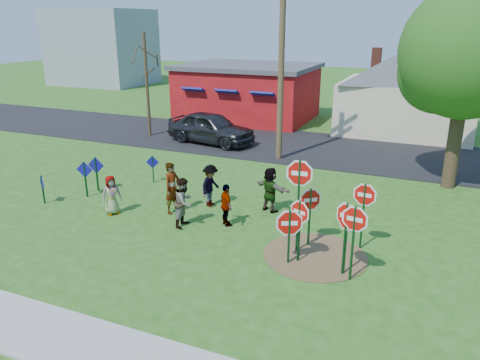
% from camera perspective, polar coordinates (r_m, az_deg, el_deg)
% --- Properties ---
extents(ground, '(120.00, 120.00, 0.00)m').
position_cam_1_polar(ground, '(17.12, -4.80, -4.95)').
color(ground, '#285418').
rests_on(ground, ground).
extents(sidewalk, '(22.00, 1.80, 0.08)m').
position_cam_1_polar(sidewalk, '(12.08, -21.66, -17.31)').
color(sidewalk, '#9E9E99').
rests_on(sidewalk, ground).
extents(road, '(120.00, 7.50, 0.04)m').
position_cam_1_polar(road, '(27.24, 6.53, 4.17)').
color(road, black).
rests_on(road, ground).
extents(dirt_patch, '(3.20, 3.20, 0.03)m').
position_cam_1_polar(dirt_patch, '(14.82, 9.11, -9.08)').
color(dirt_patch, brown).
rests_on(dirt_patch, ground).
extents(red_building, '(9.40, 7.69, 3.90)m').
position_cam_1_polar(red_building, '(34.66, 0.98, 10.75)').
color(red_building, maroon).
rests_on(red_building, ground).
extents(cream_house, '(9.40, 9.40, 6.50)m').
position_cam_1_polar(cream_house, '(32.08, 19.84, 10.72)').
color(cream_house, beige).
rests_on(cream_house, ground).
extents(distant_building, '(10.00, 8.00, 8.00)m').
position_cam_1_polar(distant_building, '(56.40, -16.44, 15.27)').
color(distant_building, '#8C939E').
rests_on(distant_building, ground).
extents(stop_sign_a, '(0.86, 0.39, 2.09)m').
position_cam_1_polar(stop_sign_a, '(13.82, 7.28, -4.57)').
color(stop_sign_a, '#0F3919').
rests_on(stop_sign_a, ground).
extents(stop_sign_b, '(1.10, 0.14, 3.14)m').
position_cam_1_polar(stop_sign_b, '(14.13, 7.22, -0.32)').
color(stop_sign_b, '#0F3919').
rests_on(stop_sign_b, ground).
extents(stop_sign_c, '(0.99, 0.19, 2.35)m').
position_cam_1_polar(stop_sign_c, '(13.04, 13.76, -5.53)').
color(stop_sign_c, '#0F3919').
rests_on(stop_sign_c, ground).
extents(stop_sign_d, '(0.98, 0.11, 2.31)m').
position_cam_1_polar(stop_sign_d, '(14.93, 14.91, -2.38)').
color(stop_sign_d, '#0F3919').
rests_on(stop_sign_d, ground).
extents(stop_sign_e, '(1.00, 0.49, 1.86)m').
position_cam_1_polar(stop_sign_e, '(13.78, 6.03, -5.63)').
color(stop_sign_e, '#0F3919').
rests_on(stop_sign_e, ground).
extents(stop_sign_f, '(0.92, 0.65, 2.34)m').
position_cam_1_polar(stop_sign_f, '(13.27, 12.87, -5.01)').
color(stop_sign_f, '#0F3919').
rests_on(stop_sign_f, ground).
extents(stop_sign_g, '(0.79, 0.64, 2.08)m').
position_cam_1_polar(stop_sign_g, '(14.86, 8.54, -2.98)').
color(stop_sign_g, '#0F3919').
rests_on(stop_sign_g, ground).
extents(blue_diamond_a, '(0.55, 0.38, 1.18)m').
position_cam_1_polar(blue_diamond_a, '(19.94, -22.95, -0.71)').
color(blue_diamond_a, '#0F3919').
rests_on(blue_diamond_a, ground).
extents(blue_diamond_b, '(0.69, 0.16, 1.52)m').
position_cam_1_polar(blue_diamond_b, '(20.01, -18.37, 0.60)').
color(blue_diamond_b, '#0F3919').
rests_on(blue_diamond_b, ground).
extents(blue_diamond_c, '(0.72, 0.14, 1.48)m').
position_cam_1_polar(blue_diamond_c, '(20.63, -17.11, 1.20)').
color(blue_diamond_c, '#0F3919').
rests_on(blue_diamond_c, ground).
extents(blue_diamond_d, '(0.54, 0.23, 1.24)m').
position_cam_1_polar(blue_diamond_d, '(21.09, -10.59, 1.69)').
color(blue_diamond_d, '#0F3919').
rests_on(blue_diamond_d, ground).
extents(person_a, '(0.81, 0.87, 1.50)m').
position_cam_1_polar(person_a, '(18.03, -15.40, -1.77)').
color(person_a, '#3A3E8E').
rests_on(person_a, ground).
extents(person_b, '(0.59, 0.79, 1.96)m').
position_cam_1_polar(person_b, '(17.60, -8.26, -0.96)').
color(person_b, '#256F62').
rests_on(person_b, ground).
extents(person_c, '(0.70, 0.88, 1.77)m').
position_cam_1_polar(person_c, '(16.45, -6.81, -2.69)').
color(person_c, brown).
rests_on(person_c, ground).
extents(person_d, '(0.70, 1.12, 1.66)m').
position_cam_1_polar(person_d, '(18.14, -3.62, -0.69)').
color(person_d, '#38383D').
rests_on(person_d, ground).
extents(person_e, '(0.90, 0.91, 1.54)m').
position_cam_1_polar(person_e, '(16.38, -1.69, -3.09)').
color(person_e, '#3E2650').
rests_on(person_e, ground).
extents(person_f, '(1.68, 1.10, 1.73)m').
position_cam_1_polar(person_f, '(17.63, 3.70, -1.16)').
color(person_f, '#20522A').
rests_on(person_f, ground).
extents(suv, '(5.60, 3.01, 1.81)m').
position_cam_1_polar(suv, '(27.52, -3.58, 6.39)').
color(suv, '#2C2D31').
rests_on(suv, road).
extents(utility_pole, '(2.20, 1.09, 9.65)m').
position_cam_1_polar(utility_pole, '(23.68, 5.07, 14.44)').
color(utility_pole, '#4C3823').
rests_on(utility_pole, ground).
extents(leafy_tree, '(5.92, 5.40, 8.42)m').
position_cam_1_polar(leafy_tree, '(21.35, 26.30, 13.05)').
color(leafy_tree, '#382819').
rests_on(leafy_tree, ground).
extents(bare_tree_west, '(1.80, 1.80, 6.23)m').
position_cam_1_polar(bare_tree_west, '(29.41, -11.38, 12.97)').
color(bare_tree_west, '#382819').
rests_on(bare_tree_west, ground).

